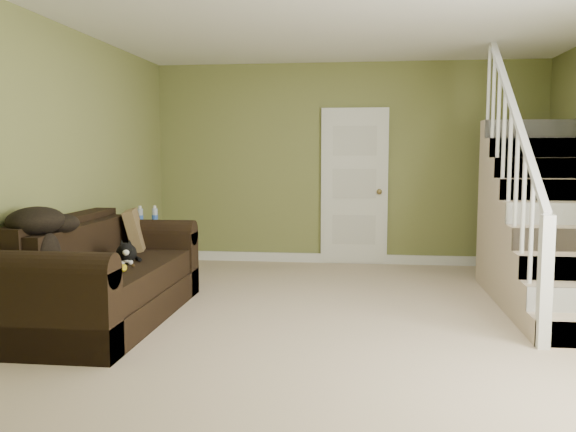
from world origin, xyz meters
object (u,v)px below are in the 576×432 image
(sofa, at_px, (103,281))
(banana, at_px, (123,268))
(cat, at_px, (125,253))
(side_table, at_px, (150,252))

(sofa, xyz_separation_m, banana, (0.30, -0.26, 0.17))
(cat, relative_size, banana, 2.33)
(side_table, xyz_separation_m, banana, (0.47, -1.92, 0.20))
(sofa, distance_m, side_table, 1.67)
(sofa, bearing_deg, cat, 30.34)
(banana, bearing_deg, cat, 90.66)
(side_table, bearing_deg, cat, -77.72)
(banana, bearing_deg, sofa, 119.53)
(side_table, bearing_deg, sofa, -84.11)
(banana, bearing_deg, side_table, 84.88)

